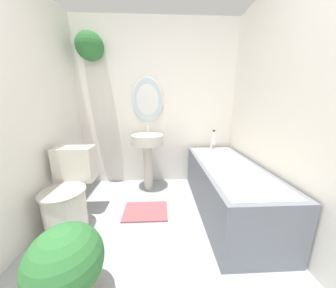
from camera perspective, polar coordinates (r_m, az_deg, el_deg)
The scene contains 9 objects.
wall_back at distance 2.61m, azimuth -6.11°, elevation 14.68°, with size 2.44×0.36×2.40m.
wall_left at distance 1.89m, azimuth -43.90°, elevation 8.57°, with size 0.06×2.43×2.40m.
wall_right at distance 1.84m, azimuth 36.66°, elevation 9.64°, with size 0.06×2.43×2.40m.
toilet at distance 2.05m, azimuth -30.43°, elevation -14.19°, with size 0.41×0.61×0.79m.
pedestal_sink at distance 2.41m, azimuth -6.91°, elevation -1.23°, with size 0.45×0.45×0.92m.
bathtub at distance 2.14m, azimuth 19.36°, elevation -13.48°, with size 0.66×1.57×0.65m.
shampoo_bottle at distance 2.61m, azimuth 15.14°, elevation 2.14°, with size 0.07×0.07×0.21m.
potted_plant at distance 1.36m, azimuth -31.13°, elevation -31.85°, with size 0.43×0.43×0.56m.
bath_mat at distance 2.14m, azimuth -7.59°, elevation -21.66°, with size 0.50×0.37×0.02m.
Camera 1 is at (0.04, -0.28, 1.24)m, focal length 18.00 mm.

